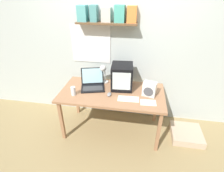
{
  "coord_description": "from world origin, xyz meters",
  "views": [
    {
      "loc": [
        0.38,
        -2.2,
        2.08
      ],
      "look_at": [
        0.0,
        0.0,
        0.82
      ],
      "focal_mm": 28.0,
      "sensor_mm": 36.0,
      "label": 1
    }
  ],
  "objects_px": {
    "crt_monitor": "(122,76)",
    "loose_paper_near_monitor": "(128,99)",
    "corner_desk": "(112,95)",
    "space_heater": "(150,89)",
    "open_notebook": "(148,103)",
    "desk_lamp": "(103,71)",
    "juice_glass": "(73,91)",
    "laptop": "(93,83)",
    "floor_cushion": "(186,134)",
    "computer_mouse": "(109,94)"
  },
  "relations": [
    {
      "from": "juice_glass",
      "to": "floor_cushion",
      "type": "bearing_deg",
      "value": 6.38
    },
    {
      "from": "loose_paper_near_monitor",
      "to": "floor_cushion",
      "type": "bearing_deg",
      "value": 10.21
    },
    {
      "from": "juice_glass",
      "to": "computer_mouse",
      "type": "height_order",
      "value": "juice_glass"
    },
    {
      "from": "corner_desk",
      "to": "computer_mouse",
      "type": "distance_m",
      "value": 0.13
    },
    {
      "from": "space_heater",
      "to": "computer_mouse",
      "type": "height_order",
      "value": "space_heater"
    },
    {
      "from": "space_heater",
      "to": "desk_lamp",
      "type": "bearing_deg",
      "value": 176.52
    },
    {
      "from": "corner_desk",
      "to": "space_heater",
      "type": "xyz_separation_m",
      "value": [
        0.54,
        0.0,
        0.16
      ]
    },
    {
      "from": "desk_lamp",
      "to": "open_notebook",
      "type": "distance_m",
      "value": 0.86
    },
    {
      "from": "corner_desk",
      "to": "crt_monitor",
      "type": "height_order",
      "value": "crt_monitor"
    },
    {
      "from": "corner_desk",
      "to": "loose_paper_near_monitor",
      "type": "height_order",
      "value": "loose_paper_near_monitor"
    },
    {
      "from": "desk_lamp",
      "to": "juice_glass",
      "type": "relative_size",
      "value": 2.5
    },
    {
      "from": "computer_mouse",
      "to": "laptop",
      "type": "bearing_deg",
      "value": 144.54
    },
    {
      "from": "computer_mouse",
      "to": "floor_cushion",
      "type": "relative_size",
      "value": 0.23
    },
    {
      "from": "laptop",
      "to": "computer_mouse",
      "type": "xyz_separation_m",
      "value": [
        0.3,
        -0.22,
        -0.05
      ]
    },
    {
      "from": "corner_desk",
      "to": "open_notebook",
      "type": "distance_m",
      "value": 0.57
    },
    {
      "from": "computer_mouse",
      "to": "floor_cushion",
      "type": "xyz_separation_m",
      "value": [
        1.22,
        0.12,
        -0.68
      ]
    },
    {
      "from": "open_notebook",
      "to": "floor_cushion",
      "type": "bearing_deg",
      "value": 17.68
    },
    {
      "from": "laptop",
      "to": "juice_glass",
      "type": "relative_size",
      "value": 3.33
    },
    {
      "from": "desk_lamp",
      "to": "open_notebook",
      "type": "bearing_deg",
      "value": -16.32
    },
    {
      "from": "crt_monitor",
      "to": "juice_glass",
      "type": "xyz_separation_m",
      "value": [
        -0.66,
        -0.34,
        -0.13
      ]
    },
    {
      "from": "laptop",
      "to": "space_heater",
      "type": "bearing_deg",
      "value": -22.37
    },
    {
      "from": "corner_desk",
      "to": "computer_mouse",
      "type": "height_order",
      "value": "computer_mouse"
    },
    {
      "from": "crt_monitor",
      "to": "laptop",
      "type": "xyz_separation_m",
      "value": [
        -0.45,
        -0.05,
        -0.12
      ]
    },
    {
      "from": "loose_paper_near_monitor",
      "to": "floor_cushion",
      "type": "distance_m",
      "value": 1.16
    },
    {
      "from": "desk_lamp",
      "to": "space_heater",
      "type": "relative_size",
      "value": 1.54
    },
    {
      "from": "crt_monitor",
      "to": "loose_paper_near_monitor",
      "type": "height_order",
      "value": "crt_monitor"
    },
    {
      "from": "space_heater",
      "to": "floor_cushion",
      "type": "xyz_separation_m",
      "value": [
        0.65,
        0.01,
        -0.77
      ]
    },
    {
      "from": "corner_desk",
      "to": "desk_lamp",
      "type": "relative_size",
      "value": 4.76
    },
    {
      "from": "juice_glass",
      "to": "computer_mouse",
      "type": "xyz_separation_m",
      "value": [
        0.51,
        0.08,
        -0.04
      ]
    },
    {
      "from": "desk_lamp",
      "to": "loose_paper_near_monitor",
      "type": "relative_size",
      "value": 1.08
    },
    {
      "from": "crt_monitor",
      "to": "laptop",
      "type": "distance_m",
      "value": 0.47
    },
    {
      "from": "crt_monitor",
      "to": "loose_paper_near_monitor",
      "type": "distance_m",
      "value": 0.39
    },
    {
      "from": "laptop",
      "to": "loose_paper_near_monitor",
      "type": "relative_size",
      "value": 1.43
    },
    {
      "from": "laptop",
      "to": "space_heater",
      "type": "height_order",
      "value": "laptop"
    },
    {
      "from": "corner_desk",
      "to": "loose_paper_near_monitor",
      "type": "bearing_deg",
      "value": -30.5
    },
    {
      "from": "corner_desk",
      "to": "open_notebook",
      "type": "height_order",
      "value": "open_notebook"
    },
    {
      "from": "space_heater",
      "to": "computer_mouse",
      "type": "bearing_deg",
      "value": -154.86
    },
    {
      "from": "crt_monitor",
      "to": "space_heater",
      "type": "distance_m",
      "value": 0.45
    },
    {
      "from": "corner_desk",
      "to": "space_heater",
      "type": "distance_m",
      "value": 0.56
    },
    {
      "from": "laptop",
      "to": "space_heater",
      "type": "distance_m",
      "value": 0.88
    },
    {
      "from": "juice_glass",
      "to": "open_notebook",
      "type": "bearing_deg",
      "value": -1.0
    },
    {
      "from": "open_notebook",
      "to": "desk_lamp",
      "type": "bearing_deg",
      "value": 148.52
    },
    {
      "from": "space_heater",
      "to": "open_notebook",
      "type": "bearing_deg",
      "value": -78.64
    },
    {
      "from": "desk_lamp",
      "to": "floor_cushion",
      "type": "bearing_deg",
      "value": 5.99
    },
    {
      "from": "open_notebook",
      "to": "juice_glass",
      "type": "bearing_deg",
      "value": 179.0
    },
    {
      "from": "space_heater",
      "to": "floor_cushion",
      "type": "bearing_deg",
      "value": 15.61
    },
    {
      "from": "laptop",
      "to": "desk_lamp",
      "type": "bearing_deg",
      "value": 24.32
    },
    {
      "from": "laptop",
      "to": "computer_mouse",
      "type": "bearing_deg",
      "value": -50.58
    },
    {
      "from": "computer_mouse",
      "to": "loose_paper_near_monitor",
      "type": "height_order",
      "value": "computer_mouse"
    },
    {
      "from": "laptop",
      "to": "corner_desk",
      "type": "bearing_deg",
      "value": -34.5
    }
  ]
}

